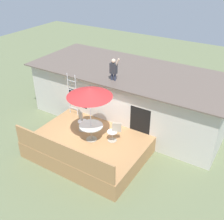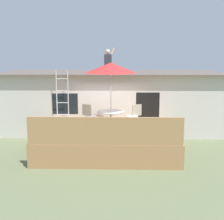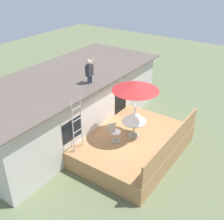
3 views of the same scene
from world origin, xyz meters
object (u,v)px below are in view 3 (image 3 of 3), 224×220
object	(u,v)px
patio_table	(134,124)
patio_chair_left	(114,132)
patio_chair_right	(135,115)
patio_umbrella	(136,86)
step_ladder	(77,125)
person_figure	(90,70)

from	to	relation	value
patio_table	patio_chair_left	size ratio (longest dim) A/B	1.13
patio_table	patio_chair_right	size ratio (longest dim) A/B	1.13
patio_umbrella	patio_chair_left	bearing A→B (deg)	152.09
patio_chair_left	patio_chair_right	bearing A→B (deg)	28.06
patio_chair_left	patio_umbrella	bearing A→B (deg)	0.00
step_ladder	patio_chair_left	xyz separation A→B (m)	(1.21, -0.88, -0.64)
person_figure	patio_chair_left	bearing A→B (deg)	-111.26
patio_table	step_ladder	size ratio (longest dim) A/B	0.47
step_ladder	person_figure	world-z (taller)	person_figure
patio_table	patio_chair_left	world-z (taller)	patio_chair_left
patio_chair_right	patio_table	bearing A→B (deg)	-0.00
step_ladder	patio_chair_right	xyz separation A→B (m)	(2.94, -0.88, -0.64)
patio_table	patio_umbrella	size ratio (longest dim) A/B	0.41
patio_table	person_figure	distance (m)	2.97
patio_umbrella	patio_chair_left	world-z (taller)	patio_umbrella
patio_table	patio_chair_right	world-z (taller)	patio_chair_right
patio_umbrella	patio_chair_right	world-z (taller)	patio_umbrella
patio_umbrella	step_ladder	distance (m)	2.76
patio_umbrella	person_figure	bearing A→B (deg)	94.86
patio_umbrella	patio_chair_right	xyz separation A→B (m)	(0.88, 0.45, -1.89)
patio_table	person_figure	world-z (taller)	person_figure
patio_table	patio_chair_right	distance (m)	1.00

